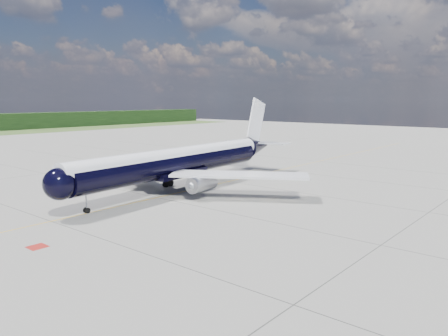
# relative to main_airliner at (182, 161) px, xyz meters

# --- Properties ---
(ground) EXTENTS (320.00, 320.00, 0.00)m
(ground) POSITION_rel_main_airliner_xyz_m (1.32, 13.91, -4.12)
(ground) COLOR gray
(ground) RESTS_ON ground
(taxiway_centerline) EXTENTS (0.16, 160.00, 0.01)m
(taxiway_centerline) POSITION_rel_main_airliner_xyz_m (1.32, 8.91, -4.11)
(taxiway_centerline) COLOR #DA9D0B
(taxiway_centerline) RESTS_ON ground
(red_marking) EXTENTS (1.60, 1.60, 0.01)m
(red_marking) POSITION_rel_main_airliner_xyz_m (8.12, -26.09, -4.11)
(red_marking) COLOR maroon
(red_marking) RESTS_ON ground
(main_airliner) EXTENTS (37.66, 45.96, 13.27)m
(main_airliner) POSITION_rel_main_airliner_xyz_m (0.00, 0.00, 0.00)
(main_airliner) COLOR black
(main_airliner) RESTS_ON ground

